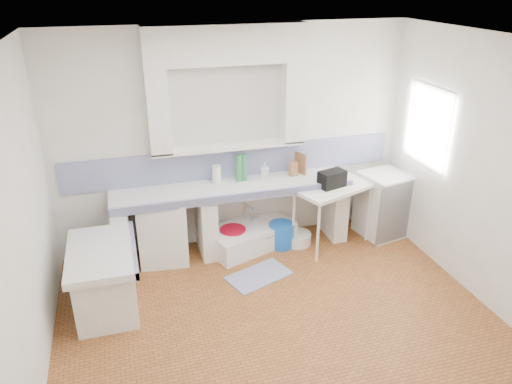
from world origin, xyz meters
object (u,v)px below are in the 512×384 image
object	(u,v)px
side_table	(331,215)
fridge	(383,204)
sink	(250,236)
stove	(163,229)

from	to	relation	value
side_table	fridge	world-z (taller)	fridge
side_table	fridge	bearing A→B (deg)	-15.58
sink	side_table	size ratio (longest dim) A/B	1.12
side_table	fridge	size ratio (longest dim) A/B	1.14
stove	sink	distance (m)	1.15
side_table	sink	bearing A→B (deg)	146.87
sink	fridge	bearing A→B (deg)	-25.58
stove	fridge	size ratio (longest dim) A/B	0.94
sink	side_table	xyz separation A→B (m)	(1.04, -0.24, 0.29)
sink	fridge	distance (m)	1.87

